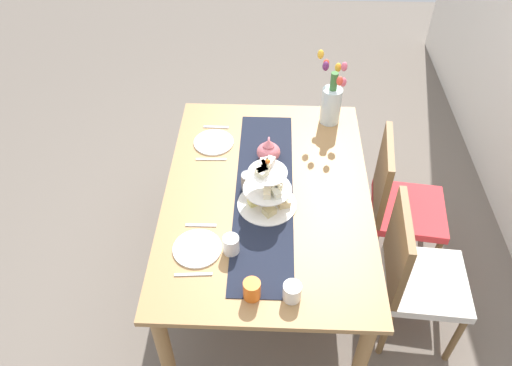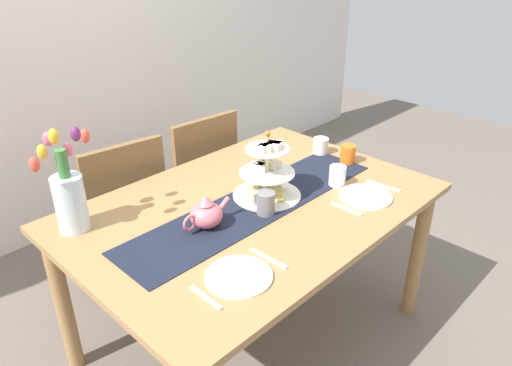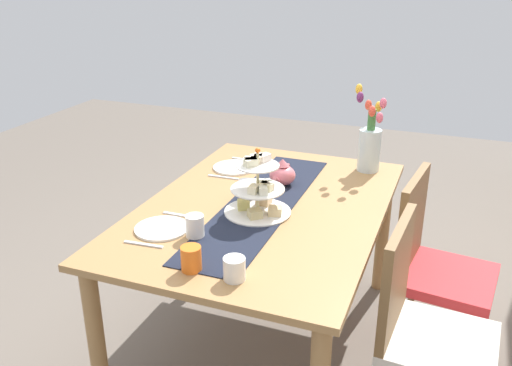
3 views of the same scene
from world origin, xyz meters
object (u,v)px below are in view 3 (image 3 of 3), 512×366
Objects in this scene: knife_left at (223,177)px; mug_white_text at (195,226)px; teapot at (283,174)px; knife_right at (144,244)px; chair_left at (433,262)px; tiered_cake_stand at (259,190)px; dinner_plate_right at (162,228)px; mug_grey at (247,190)px; dinner_plate_left at (234,168)px; dining_table at (264,225)px; mug_orange at (191,259)px; fork_left at (244,159)px; fork_right at (179,215)px; cream_jug at (234,269)px; chair_right at (422,324)px; tulip_vase at (370,143)px.

knife_left is 1.79× the size of mug_white_text.
teapot is 0.85m from knife_right.
chair_left is 3.82× the size of teapot.
tiered_cake_stand is 0.45m from dinner_plate_right.
dinner_plate_left is at bearing -149.05° from mug_grey.
mug_grey is (-0.03, -0.10, 0.15)m from dining_table.
knife_right is 1.79× the size of mug_grey.
dining_table is 16.33× the size of mug_orange.
fork_left is 0.92m from dinner_plate_right.
dinner_plate_right is 1.53× the size of fork_right.
teapot is 0.67m from mug_white_text.
mug_grey is at bearing -161.62° from cream_jug.
chair_right is at bearing 69.65° from mug_grey.
dinner_plate_left is (-0.68, -1.08, 0.26)m from chair_right.
dinner_plate_right is at bearing 0.00° from dinner_plate_left.
teapot reaches higher than knife_right.
tiered_cake_stand is at bearing 44.13° from knife_left.
tiered_cake_stand is 2.03× the size of fork_left.
teapot is at bearing 157.23° from mug_grey.
mug_grey is (-0.65, -0.22, 0.01)m from cream_jug.
tulip_vase is (-0.71, 0.36, 0.04)m from tiered_cake_stand.
cream_jug is 0.57× the size of fork_right.
knife_left is at bearing -163.07° from mug_orange.
mug_grey reaches higher than mug_orange.
chair_right is at bearing 94.75° from dinner_plate_right.
tiered_cake_stand is 0.71m from fork_left.
knife_right is 1.79× the size of mug_white_text.
dining_table is 0.63m from knife_right.
cream_jug is at bearing 11.99° from tiered_cake_stand.
chair_right is at bearing 102.26° from knife_right.
fork_left is at bearing 180.00° from knife_right.
mug_white_text is at bearing -84.05° from chair_right.
dinner_plate_left is at bearing -112.32° from teapot.
dinner_plate_right is (0.30, -0.32, -0.10)m from tiered_cake_stand.
teapot is at bearing 67.68° from dinner_plate_left.
mug_orange reaches higher than dining_table.
tulip_vase is 1.23m from dinner_plate_right.
mug_grey is at bearing -77.52° from chair_left.
mug_grey is at bearing -137.29° from tiered_cake_stand.
cream_jug is (1.26, -0.24, -0.11)m from tulip_vase.
chair_right reaches higher than teapot.
mug_grey is at bearing 30.95° from dinner_plate_left.
tiered_cake_stand is 0.55m from mug_orange.
chair_right is 0.99m from teapot.
chair_left is at bearing 102.48° from mug_grey.
mug_orange is (1.16, 0.27, 0.04)m from fork_left.
tiered_cake_stand is at bearing 174.18° from mug_orange.
mug_grey is at bearing 171.85° from mug_white_text.
cream_jug is 0.50× the size of knife_left.
mug_orange is (0.10, 0.27, 0.04)m from knife_right.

